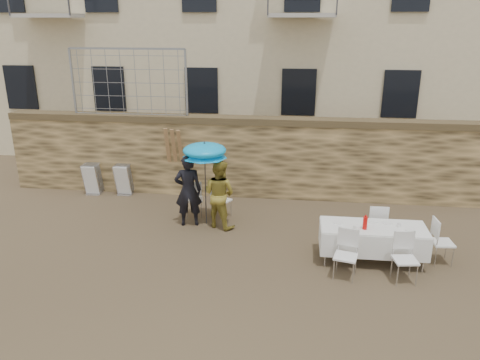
# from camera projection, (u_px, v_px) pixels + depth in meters

# --- Properties ---
(ground) EXTENTS (80.00, 80.00, 0.00)m
(ground) POSITION_uv_depth(u_px,v_px,m) (204.00, 289.00, 8.66)
(ground) COLOR brown
(ground) RESTS_ON ground
(stone_wall) EXTENTS (13.00, 0.50, 2.20)m
(stone_wall) POSITION_uv_depth(u_px,v_px,m) (238.00, 157.00, 13.00)
(stone_wall) COLOR olive
(stone_wall) RESTS_ON ground
(chain_link_fence) EXTENTS (3.20, 0.06, 1.80)m
(chain_link_fence) POSITION_uv_depth(u_px,v_px,m) (129.00, 83.00, 12.70)
(chain_link_fence) COLOR gray
(chain_link_fence) RESTS_ON stone_wall
(man_suit) EXTENTS (0.71, 0.55, 1.75)m
(man_suit) POSITION_uv_depth(u_px,v_px,m) (188.00, 191.00, 11.11)
(man_suit) COLOR black
(man_suit) RESTS_ON ground
(woman_dress) EXTENTS (1.00, 0.91, 1.66)m
(woman_dress) POSITION_uv_depth(u_px,v_px,m) (219.00, 194.00, 11.03)
(woman_dress) COLOR gold
(woman_dress) RESTS_ON ground
(umbrella) EXTENTS (1.06, 1.06, 1.91)m
(umbrella) POSITION_uv_depth(u_px,v_px,m) (205.00, 153.00, 10.86)
(umbrella) COLOR #3F3F44
(umbrella) RESTS_ON ground
(couple_chair_left) EXTENTS (0.58, 0.58, 0.96)m
(couple_chair_left) POSITION_uv_depth(u_px,v_px,m) (194.00, 198.00, 11.75)
(couple_chair_left) COLOR white
(couple_chair_left) RESTS_ON ground
(couple_chair_right) EXTENTS (0.65, 0.65, 0.96)m
(couple_chair_right) POSITION_uv_depth(u_px,v_px,m) (221.00, 199.00, 11.67)
(couple_chair_right) COLOR white
(couple_chair_right) RESTS_ON ground
(banquet_table) EXTENTS (2.10, 0.85, 0.78)m
(banquet_table) POSITION_uv_depth(u_px,v_px,m) (374.00, 228.00, 9.44)
(banquet_table) COLOR white
(banquet_table) RESTS_ON ground
(soda_bottle) EXTENTS (0.09, 0.09, 0.26)m
(soda_bottle) POSITION_uv_depth(u_px,v_px,m) (365.00, 223.00, 9.26)
(soda_bottle) COLOR red
(soda_bottle) RESTS_ON banquet_table
(table_chair_front_left) EXTENTS (0.58, 0.58, 0.96)m
(table_chair_front_left) POSITION_uv_depth(u_px,v_px,m) (346.00, 255.00, 8.88)
(table_chair_front_left) COLOR white
(table_chair_front_left) RESTS_ON ground
(table_chair_front_right) EXTENTS (0.55, 0.55, 0.96)m
(table_chair_front_right) POSITION_uv_depth(u_px,v_px,m) (405.00, 259.00, 8.75)
(table_chair_front_right) COLOR white
(table_chair_front_right) RESTS_ON ground
(table_chair_back) EXTENTS (0.48, 0.48, 0.96)m
(table_chair_back) POSITION_uv_depth(u_px,v_px,m) (377.00, 224.00, 10.24)
(table_chair_back) COLOR white
(table_chair_back) RESTS_ON ground
(table_chair_side) EXTENTS (0.52, 0.52, 0.96)m
(table_chair_side) POSITION_uv_depth(u_px,v_px,m) (443.00, 241.00, 9.45)
(table_chair_side) COLOR white
(table_chair_side) RESTS_ON ground
(chair_stack_left) EXTENTS (0.46, 0.47, 0.92)m
(chair_stack_left) POSITION_uv_depth(u_px,v_px,m) (95.00, 177.00, 13.39)
(chair_stack_left) COLOR white
(chair_stack_left) RESTS_ON ground
(chair_stack_right) EXTENTS (0.46, 0.40, 0.92)m
(chair_stack_right) POSITION_uv_depth(u_px,v_px,m) (125.00, 178.00, 13.29)
(chair_stack_right) COLOR white
(chair_stack_right) RESTS_ON ground
(wood_planks) EXTENTS (0.70, 0.20, 2.00)m
(wood_planks) POSITION_uv_depth(u_px,v_px,m) (180.00, 161.00, 12.99)
(wood_planks) COLOR #A37749
(wood_planks) RESTS_ON ground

